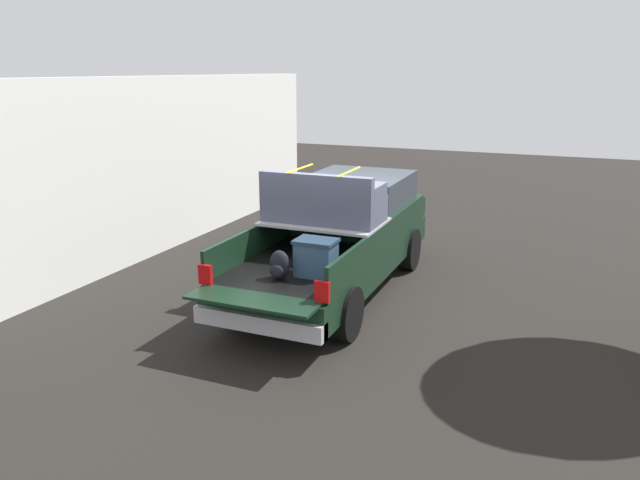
% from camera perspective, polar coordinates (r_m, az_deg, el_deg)
% --- Properties ---
extents(ground_plane, '(40.00, 40.00, 0.00)m').
position_cam_1_polar(ground_plane, '(10.77, 1.24, -4.84)').
color(ground_plane, black).
extents(pickup_truck, '(6.05, 2.06, 2.23)m').
position_cam_1_polar(pickup_truck, '(10.80, 2.03, 0.61)').
color(pickup_truck, black).
rests_on(pickup_truck, ground_plane).
extents(building_facade, '(11.76, 0.36, 3.65)m').
position_cam_1_polar(building_facade, '(13.97, -13.18, 7.26)').
color(building_facade, white).
rests_on(building_facade, ground_plane).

